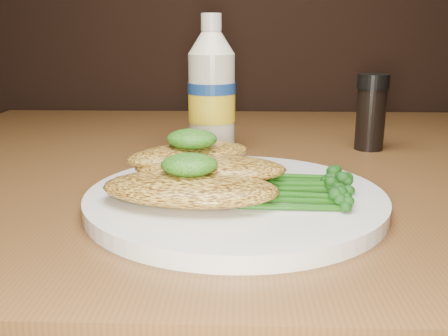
{
  "coord_description": "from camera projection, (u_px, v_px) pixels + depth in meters",
  "views": [
    {
      "loc": [
        -0.1,
        0.39,
        0.91
      ],
      "look_at": [
        -0.12,
        0.85,
        0.79
      ],
      "focal_mm": 40.46,
      "sensor_mm": 36.0,
      "label": 1
    }
  ],
  "objects": [
    {
      "name": "plate",
      "position": [
        235.0,
        199.0,
        0.48
      ],
      "size": [
        0.29,
        0.29,
        0.01
      ],
      "primitive_type": "cylinder",
      "color": "white",
      "rests_on": "dining_table"
    },
    {
      "name": "chicken_mid",
      "position": [
        210.0,
        169.0,
        0.49
      ],
      "size": [
        0.15,
        0.08,
        0.02
      ],
      "primitive_type": "ellipsoid",
      "rotation": [
        0.0,
        0.0,
        -0.04
      ],
      "color": "gold",
      "rests_on": "plate"
    },
    {
      "name": "pepper_grinder",
      "position": [
        371.0,
        112.0,
        0.71
      ],
      "size": [
        0.06,
        0.06,
        0.11
      ],
      "primitive_type": null,
      "rotation": [
        0.0,
        0.0,
        -0.36
      ],
      "color": "black",
      "rests_on": "dining_table"
    },
    {
      "name": "chicken_front",
      "position": [
        190.0,
        188.0,
        0.45
      ],
      "size": [
        0.17,
        0.1,
        0.03
      ],
      "primitive_type": "ellipsoid",
      "rotation": [
        0.0,
        0.0,
        -0.12
      ],
      "color": "gold",
      "rests_on": "plate"
    },
    {
      "name": "pesto_back",
      "position": [
        192.0,
        139.0,
        0.51
      ],
      "size": [
        0.07,
        0.06,
        0.02
      ],
      "primitive_type": "ellipsoid",
      "rotation": [
        0.0,
        0.0,
        -0.38
      ],
      "color": "#083307",
      "rests_on": "chicken_back"
    },
    {
      "name": "chicken_back",
      "position": [
        190.0,
        154.0,
        0.51
      ],
      "size": [
        0.15,
        0.13,
        0.02
      ],
      "primitive_type": "ellipsoid",
      "rotation": [
        0.0,
        0.0,
        0.54
      ],
      "color": "gold",
      "rests_on": "plate"
    },
    {
      "name": "mayo_bottle",
      "position": [
        212.0,
        84.0,
        0.7
      ],
      "size": [
        0.07,
        0.07,
        0.19
      ],
      "primitive_type": null,
      "rotation": [
        0.0,
        0.0,
        -0.05
      ],
      "color": "#E8E5C4",
      "rests_on": "dining_table"
    },
    {
      "name": "broccolini_bundle",
      "position": [
        289.0,
        183.0,
        0.47
      ],
      "size": [
        0.16,
        0.14,
        0.02
      ],
      "primitive_type": null,
      "rotation": [
        0.0,
        0.0,
        -0.27
      ],
      "color": "#1A5011",
      "rests_on": "plate"
    },
    {
      "name": "pesto_front",
      "position": [
        189.0,
        165.0,
        0.45
      ],
      "size": [
        0.05,
        0.05,
        0.02
      ],
      "primitive_type": "ellipsoid",
      "rotation": [
        0.0,
        0.0,
        0.01
      ],
      "color": "#083307",
      "rests_on": "chicken_front"
    }
  ]
}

